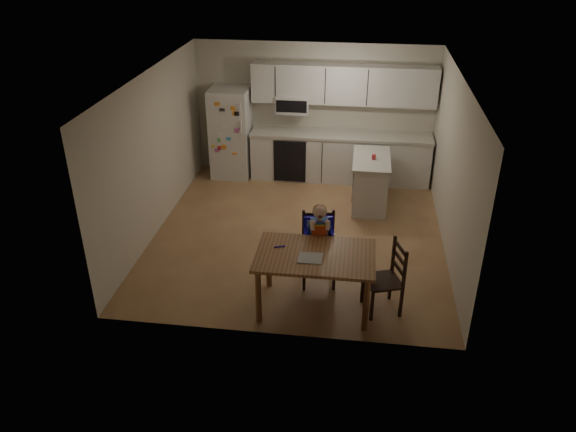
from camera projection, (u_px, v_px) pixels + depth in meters
The scene contains 10 objects.
room at pixel (303, 148), 8.81m from camera, with size 4.52×5.01×2.51m.
refrigerator at pixel (231, 133), 10.64m from camera, with size 0.72×0.70×1.70m, color silver.
kitchen_run at pixel (340, 135), 10.47m from camera, with size 3.37×0.62×2.15m.
kitchen_island at pixel (370, 181), 9.65m from camera, with size 0.62×1.19×0.88m.
red_cup at pixel (374, 157), 9.37m from camera, with size 0.07×0.07×0.09m, color red.
dining_table at pixel (315, 262), 6.95m from camera, with size 1.47×0.95×0.79m.
napkin at pixel (310, 258), 6.81m from camera, with size 0.29×0.25×0.01m, color #A8A8AD.
toddler_spoon at pixel (279, 247), 7.04m from camera, with size 0.02×0.02×0.12m, color #1A0FB1.
chair_booster at pixel (319, 235), 7.48m from camera, with size 0.50×0.50×1.18m.
chair_side at pixel (391, 273), 6.98m from camera, with size 0.53×0.53×0.95m.
Camera 1 is at (0.87, -7.76, 4.43)m, focal length 35.00 mm.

